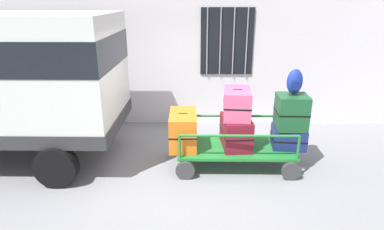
# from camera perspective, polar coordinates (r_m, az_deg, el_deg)

# --- Properties ---
(ground_plane) EXTENTS (40.00, 40.00, 0.00)m
(ground_plane) POSITION_cam_1_polar(r_m,az_deg,el_deg) (5.92, 0.98, -10.09)
(ground_plane) COLOR gray
(building_wall) EXTENTS (12.00, 0.38, 5.00)m
(building_wall) POSITION_cam_1_polar(r_m,az_deg,el_deg) (7.78, 1.09, 16.50)
(building_wall) COLOR silver
(building_wall) RESTS_ON ground
(luggage_cart) EXTENTS (2.14, 1.15, 0.38)m
(luggage_cart) POSITION_cam_1_polar(r_m,az_deg,el_deg) (6.11, 7.52, -5.88)
(luggage_cart) COLOR #1E722D
(luggage_cart) RESTS_ON ground
(cart_railing) EXTENTS (2.04, 1.01, 0.43)m
(cart_railing) POSITION_cam_1_polar(r_m,az_deg,el_deg) (5.95, 7.70, -2.29)
(cart_railing) COLOR #1E722D
(cart_railing) RESTS_ON luggage_cart
(suitcase_left_bottom) EXTENTS (0.51, 0.87, 0.63)m
(suitcase_left_bottom) POSITION_cam_1_polar(r_m,az_deg,el_deg) (5.94, -1.56, -2.55)
(suitcase_left_bottom) COLOR orange
(suitcase_left_bottom) RESTS_ON luggage_cart
(suitcase_midleft_bottom) EXTENTS (0.55, 0.80, 0.56)m
(suitcase_midleft_bottom) POSITION_cam_1_polar(r_m,az_deg,el_deg) (5.97, 7.66, -2.97)
(suitcase_midleft_bottom) COLOR maroon
(suitcase_midleft_bottom) RESTS_ON luggage_cart
(suitcase_midleft_middle) EXTENTS (0.53, 0.77, 0.51)m
(suitcase_midleft_middle) POSITION_cam_1_polar(r_m,az_deg,el_deg) (5.83, 7.86, 2.02)
(suitcase_midleft_middle) COLOR #CC4C72
(suitcase_midleft_middle) RESTS_ON suitcase_midleft_bottom
(suitcase_center_bottom) EXTENTS (0.63, 0.56, 0.38)m
(suitcase_center_bottom) POSITION_cam_1_polar(r_m,az_deg,el_deg) (6.19, 16.48, -3.71)
(suitcase_center_bottom) COLOR navy
(suitcase_center_bottom) RESTS_ON luggage_cart
(suitcase_center_middle) EXTENTS (0.55, 0.52, 0.61)m
(suitcase_center_middle) POSITION_cam_1_polar(r_m,az_deg,el_deg) (6.00, 16.97, 0.55)
(suitcase_center_middle) COLOR #194C28
(suitcase_center_middle) RESTS_ON suitcase_center_bottom
(backpack) EXTENTS (0.27, 0.22, 0.44)m
(backpack) POSITION_cam_1_polar(r_m,az_deg,el_deg) (5.91, 17.50, 5.54)
(backpack) COLOR navy
(backpack) RESTS_ON suitcase_center_middle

